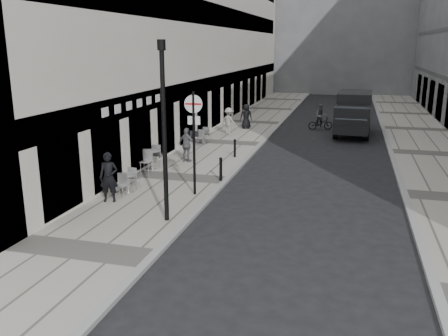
# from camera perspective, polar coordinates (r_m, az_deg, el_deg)

# --- Properties ---
(ground) EXTENTS (120.00, 120.00, 0.00)m
(ground) POSITION_cam_1_polar(r_m,az_deg,el_deg) (10.71, -15.00, -17.00)
(ground) COLOR black
(ground) RESTS_ON ground
(sidewalk) EXTENTS (4.00, 60.00, 0.12)m
(sidewalk) POSITION_cam_1_polar(r_m,az_deg,el_deg) (27.24, 0.20, 3.02)
(sidewalk) COLOR #A09A90
(sidewalk) RESTS_ON ground
(far_sidewalk) EXTENTS (4.00, 60.00, 0.12)m
(far_sidewalk) POSITION_cam_1_polar(r_m,az_deg,el_deg) (26.69, 23.68, 1.53)
(far_sidewalk) COLOR #A09A90
(far_sidewalk) RESTS_ON ground
(building_far) EXTENTS (24.00, 16.00, 22.00)m
(building_far) POSITION_cam_1_polar(r_m,az_deg,el_deg) (64.12, 12.74, 19.15)
(building_far) COLOR gray
(building_far) RESTS_ON ground
(walking_man) EXTENTS (0.74, 0.58, 1.78)m
(walking_man) POSITION_cam_1_polar(r_m,az_deg,el_deg) (17.15, -13.70, -1.09)
(walking_man) COLOR black
(walking_man) RESTS_ON sidewalk
(sign_post) EXTENTS (0.65, 0.12, 3.80)m
(sign_post) POSITION_cam_1_polar(r_m,az_deg,el_deg) (17.19, -3.65, 4.61)
(sign_post) COLOR black
(sign_post) RESTS_ON sidewalk
(lamppost) EXTENTS (0.25, 0.25, 5.56)m
(lamppost) POSITION_cam_1_polar(r_m,az_deg,el_deg) (14.49, -7.24, 5.30)
(lamppost) COLOR black
(lamppost) RESTS_ON sidewalk
(bollard_near) EXTENTS (0.12, 0.12, 0.92)m
(bollard_near) POSITION_cam_1_polar(r_m,az_deg,el_deg) (19.37, -0.39, -0.21)
(bollard_near) COLOR black
(bollard_near) RESTS_ON sidewalk
(bollard_far) EXTENTS (0.11, 0.11, 0.85)m
(bollard_far) POSITION_cam_1_polar(r_m,az_deg,el_deg) (23.47, 1.31, 2.34)
(bollard_far) COLOR black
(bollard_far) RESTS_ON sidewalk
(panel_van) EXTENTS (2.27, 5.62, 2.61)m
(panel_van) POSITION_cam_1_polar(r_m,az_deg,el_deg) (31.23, 15.34, 6.61)
(panel_van) COLOR black
(panel_van) RESTS_ON ground
(cyclist) EXTENTS (1.70, 1.00, 1.73)m
(cyclist) POSITION_cam_1_polar(r_m,az_deg,el_deg) (32.55, 11.54, 5.72)
(cyclist) COLOR black
(cyclist) RESTS_ON ground
(pedestrian_a) EXTENTS (1.03, 0.66, 1.63)m
(pedestrian_a) POSITION_cam_1_polar(r_m,az_deg,el_deg) (22.51, -4.49, 2.78)
(pedestrian_a) COLOR slate
(pedestrian_a) RESTS_ON sidewalk
(pedestrian_b) EXTENTS (1.22, 0.96, 1.66)m
(pedestrian_b) POSITION_cam_1_polar(r_m,az_deg,el_deg) (29.47, 0.58, 5.66)
(pedestrian_b) COLOR #9D9791
(pedestrian_b) RESTS_ON sidewalk
(pedestrian_c) EXTENTS (0.93, 0.77, 1.63)m
(pedestrian_c) POSITION_cam_1_polar(r_m,az_deg,el_deg) (31.64, 2.68, 6.23)
(pedestrian_c) COLOR black
(pedestrian_c) RESTS_ON sidewalk
(cafe_table_near) EXTENTS (0.68, 1.53, 0.87)m
(cafe_table_near) POSITION_cam_1_polar(r_m,az_deg,el_deg) (18.13, -11.50, -1.60)
(cafe_table_near) COLOR silver
(cafe_table_near) RESTS_ON sidewalk
(cafe_table_mid) EXTENTS (0.69, 1.55, 0.88)m
(cafe_table_mid) POSITION_cam_1_polar(r_m,az_deg,el_deg) (26.70, -2.45, 3.88)
(cafe_table_mid) COLOR #A7A7A9
(cafe_table_mid) RESTS_ON sidewalk
(cafe_table_far) EXTENTS (0.79, 1.78, 1.01)m
(cafe_table_far) POSITION_cam_1_polar(r_m,az_deg,el_deg) (21.38, -8.63, 1.20)
(cafe_table_far) COLOR silver
(cafe_table_far) RESTS_ON sidewalk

